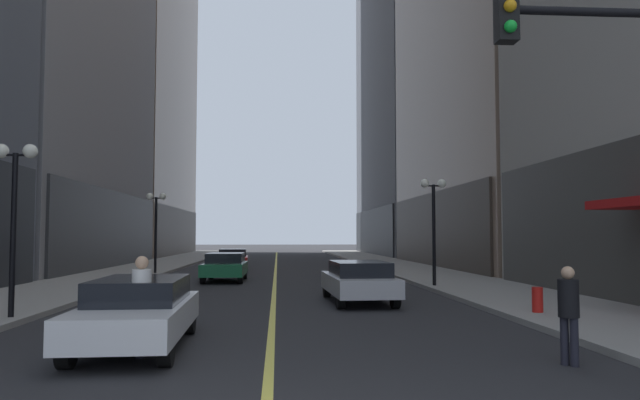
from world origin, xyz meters
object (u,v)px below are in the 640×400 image
at_px(pedestrian_in_white_shirt, 141,298).
at_px(pedestrian_in_black_coat, 569,308).
at_px(car_silver, 359,280).
at_px(car_red, 233,259).
at_px(street_lamp_left_far, 156,215).
at_px(street_lamp_right_mid, 434,208).
at_px(car_white, 139,310).
at_px(street_lamp_left_near, 15,191).
at_px(fire_hydrant_right, 538,303).
at_px(car_green, 225,266).

height_order(pedestrian_in_white_shirt, pedestrian_in_black_coat, pedestrian_in_white_shirt).
distance_m(car_silver, car_red, 18.45).
bearing_deg(street_lamp_left_far, pedestrian_in_white_shirt, -79.27).
relative_size(street_lamp_left_far, street_lamp_right_mid, 1.00).
distance_m(car_white, car_silver, 9.05).
relative_size(street_lamp_left_near, fire_hydrant_right, 5.54).
height_order(car_white, pedestrian_in_black_coat, pedestrian_in_black_coat).
distance_m(car_white, car_red, 25.05).
relative_size(pedestrian_in_black_coat, fire_hydrant_right, 2.05).
bearing_deg(street_lamp_left_near, car_silver, 22.82).
distance_m(car_silver, pedestrian_in_black_coat, 9.71).
bearing_deg(street_lamp_right_mid, pedestrian_in_white_shirt, -124.10).
xyz_separation_m(car_white, car_green, (0.20, 16.62, -0.00)).
xyz_separation_m(car_white, street_lamp_left_far, (-3.88, 20.86, 2.54)).
bearing_deg(pedestrian_in_black_coat, car_green, 111.28).
height_order(pedestrian_in_white_shirt, street_lamp_left_far, street_lamp_left_far).
relative_size(car_red, pedestrian_in_white_shirt, 2.47).
bearing_deg(pedestrian_in_black_coat, fire_hydrant_right, 70.80).
bearing_deg(car_red, street_lamp_right_mid, -55.52).
relative_size(car_white, car_silver, 0.99).
bearing_deg(car_white, fire_hydrant_right, 20.51).
bearing_deg(pedestrian_in_white_shirt, street_lamp_left_near, 133.02).
xyz_separation_m(car_white, fire_hydrant_right, (9.42, 3.53, -0.32)).
distance_m(car_green, pedestrian_in_black_coat, 20.06).
relative_size(car_green, fire_hydrant_right, 5.29).
bearing_deg(fire_hydrant_right, street_lamp_left_near, 179.91).
xyz_separation_m(pedestrian_in_white_shirt, street_lamp_right_mid, (8.68, 12.82, 2.21)).
height_order(street_lamp_left_far, fire_hydrant_right, street_lamp_left_far).
distance_m(car_green, fire_hydrant_right, 16.02).
bearing_deg(car_silver, car_green, 118.64).
xyz_separation_m(car_red, street_lamp_right_mid, (8.99, -13.09, 2.54)).
distance_m(pedestrian_in_black_coat, street_lamp_right_mid, 14.28).
bearing_deg(street_lamp_left_far, car_silver, -55.91).
height_order(pedestrian_in_black_coat, street_lamp_left_far, street_lamp_left_far).
relative_size(car_silver, pedestrian_in_black_coat, 2.94).
xyz_separation_m(car_red, pedestrian_in_black_coat, (7.55, -27.11, 0.23)).
distance_m(car_white, street_lamp_left_near, 5.83).
xyz_separation_m(pedestrian_in_white_shirt, fire_hydrant_right, (9.18, 4.39, -0.65)).
relative_size(pedestrian_in_black_coat, street_lamp_right_mid, 0.37).
bearing_deg(car_silver, street_lamp_left_far, 124.09).
bearing_deg(street_lamp_right_mid, street_lamp_left_far, 145.18).
distance_m(pedestrian_in_white_shirt, street_lamp_right_mid, 15.64).
bearing_deg(street_lamp_left_near, pedestrian_in_white_shirt, -46.98).
relative_size(car_red, pedestrian_in_black_coat, 2.69).
relative_size(car_green, car_red, 0.96).
distance_m(car_red, street_lamp_right_mid, 16.09).
xyz_separation_m(car_green, street_lamp_left_near, (-4.07, -13.08, 2.54)).
bearing_deg(car_green, street_lamp_left_far, 133.88).
height_order(car_white, street_lamp_left_far, street_lamp_left_far).
bearing_deg(car_red, car_silver, -73.26).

